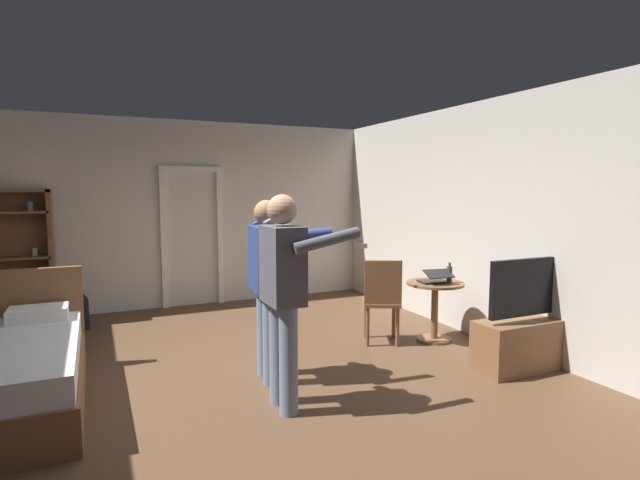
% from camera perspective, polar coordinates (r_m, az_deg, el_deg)
% --- Properties ---
extents(ground_plane, '(7.36, 7.36, 0.00)m').
position_cam_1_polar(ground_plane, '(4.82, -8.41, -15.91)').
color(ground_plane, brown).
extents(wall_back, '(6.11, 0.12, 2.82)m').
position_cam_1_polar(wall_back, '(7.82, -15.63, 2.91)').
color(wall_back, beige).
rests_on(wall_back, ground_plane).
extents(wall_right, '(0.12, 6.93, 2.82)m').
position_cam_1_polar(wall_right, '(6.05, 19.73, 1.97)').
color(wall_right, beige).
rests_on(wall_right, ground_plane).
extents(doorway_frame, '(0.93, 0.08, 2.13)m').
position_cam_1_polar(doorway_frame, '(7.77, -14.59, 1.54)').
color(doorway_frame, white).
rests_on(doorway_frame, ground_plane).
extents(bookshelf, '(0.81, 0.32, 1.79)m').
position_cam_1_polar(bookshelf, '(7.58, -31.38, -1.22)').
color(bookshelf, brown).
rests_on(bookshelf, ground_plane).
extents(tv_flatscreen, '(1.08, 0.40, 1.11)m').
position_cam_1_polar(tv_flatscreen, '(5.41, 22.67, -10.26)').
color(tv_flatscreen, brown).
rests_on(tv_flatscreen, ground_plane).
extents(side_table, '(0.67, 0.67, 0.70)m').
position_cam_1_polar(side_table, '(5.99, 13.14, -6.90)').
color(side_table, brown).
rests_on(side_table, ground_plane).
extents(laptop, '(0.37, 0.37, 0.16)m').
position_cam_1_polar(laptop, '(5.88, 13.17, -4.38)').
color(laptop, black).
rests_on(laptop, side_table).
extents(bottle_on_table, '(0.06, 0.06, 0.24)m').
position_cam_1_polar(bottle_on_table, '(5.96, 14.75, -3.83)').
color(bottle_on_table, '#384A2F').
rests_on(bottle_on_table, side_table).
extents(wooden_chair, '(0.56, 0.56, 0.99)m').
position_cam_1_polar(wooden_chair, '(5.74, 7.18, -6.63)').
color(wooden_chair, brown).
rests_on(wooden_chair, ground_plane).
extents(person_blue_shirt, '(0.74, 0.57, 1.75)m').
position_cam_1_polar(person_blue_shirt, '(3.97, -4.16, -5.30)').
color(person_blue_shirt, slate).
rests_on(person_blue_shirt, ground_plane).
extents(person_striped_shirt, '(0.72, 0.66, 1.69)m').
position_cam_1_polar(person_striped_shirt, '(4.60, -6.00, -4.15)').
color(person_striped_shirt, slate).
rests_on(person_striped_shirt, ground_plane).
extents(suitcase_dark, '(0.63, 0.48, 0.40)m').
position_cam_1_polar(suitcase_dark, '(7.14, -27.68, -7.62)').
color(suitcase_dark, black).
rests_on(suitcase_dark, ground_plane).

